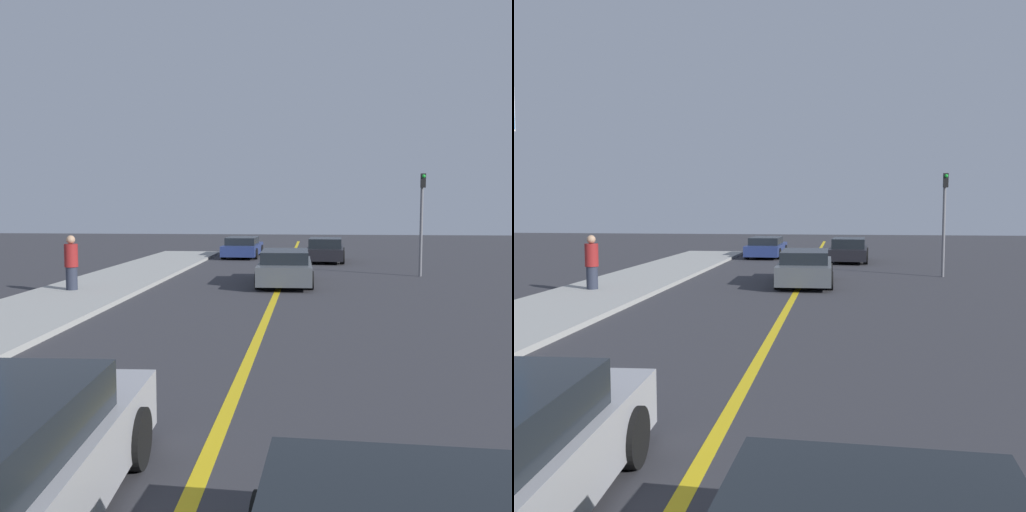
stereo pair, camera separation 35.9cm
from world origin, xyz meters
TOP-DOWN VIEW (x-y plane):
  - road_center_line at (0.00, 18.00)m, footprint 0.20×60.00m
  - sidewalk_left at (-6.05, 17.36)m, footprint 3.39×34.71m
  - car_far_distant at (0.16, 21.38)m, footprint 2.06×4.64m
  - car_parked_left_lot at (1.79, 30.22)m, footprint 2.11×4.21m
  - car_oncoming_far at (-2.74, 32.53)m, footprint 1.99×4.63m
  - pedestrian_far_standing at (-6.49, 18.32)m, footprint 0.42×0.42m
  - traffic_light at (5.44, 24.18)m, footprint 0.18×0.40m

SIDE VIEW (x-z plane):
  - road_center_line at x=0.00m, z-range 0.00..0.01m
  - sidewalk_left at x=-6.05m, z-range 0.00..0.14m
  - car_oncoming_far at x=-2.74m, z-range -0.01..1.12m
  - car_parked_left_lot at x=1.79m, z-range -0.01..1.20m
  - car_far_distant at x=0.16m, z-range -0.01..1.22m
  - pedestrian_far_standing at x=-6.49m, z-range 0.13..1.86m
  - traffic_light at x=5.44m, z-range 0.46..4.55m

